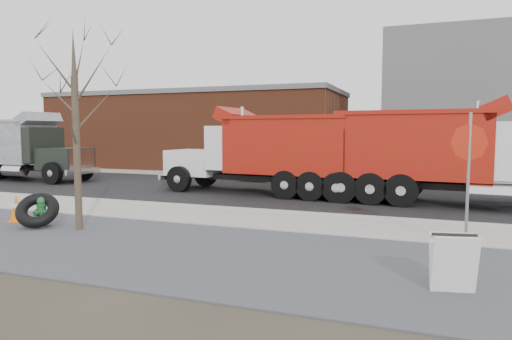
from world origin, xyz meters
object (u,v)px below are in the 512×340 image
at_px(fire_hydrant, 42,213).
at_px(dump_truck_grey, 19,146).
at_px(dump_truck_red_a, 448,152).
at_px(truck_tire, 38,210).
at_px(dump_truck_red_b, 267,151).
at_px(stop_sign, 469,158).
at_px(sandwich_board, 453,263).

xyz_separation_m(fire_hydrant, dump_truck_grey, (-10.43, 8.76, 1.40)).
height_order(fire_hydrant, dump_truck_red_a, dump_truck_red_a).
relative_size(truck_tire, dump_truck_red_b, 0.17).
distance_m(fire_hydrant, truck_tire, 0.20).
bearing_deg(dump_truck_grey, stop_sign, -18.20).
bearing_deg(sandwich_board, dump_truck_red_b, 111.76).
bearing_deg(dump_truck_red_b, truck_tire, 71.47).
bearing_deg(stop_sign, truck_tire, -171.38).
relative_size(stop_sign, dump_truck_grey, 0.39).
height_order(stop_sign, dump_truck_red_b, dump_truck_red_b).
bearing_deg(dump_truck_red_a, stop_sign, -84.62).
bearing_deg(fire_hydrant, dump_truck_red_b, 73.82).
xyz_separation_m(fire_hydrant, dump_truck_red_b, (3.65, 8.17, 1.41)).
relative_size(dump_truck_red_b, dump_truck_grey, 1.09).
xyz_separation_m(dump_truck_red_b, dump_truck_grey, (-14.08, 0.59, -0.01)).
relative_size(fire_hydrant, dump_truck_red_a, 0.09).
distance_m(fire_hydrant, dump_truck_grey, 13.69).
relative_size(stop_sign, sandwich_board, 3.14).
distance_m(truck_tire, sandwich_board, 10.28).
bearing_deg(dump_truck_grey, dump_truck_red_a, -1.63).
bearing_deg(stop_sign, fire_hydrant, -172.28).
bearing_deg(dump_truck_red_a, sandwich_board, -87.56).
xyz_separation_m(sandwich_board, dump_truck_red_b, (-6.55, 9.85, 1.29)).
bearing_deg(sandwich_board, dump_truck_grey, 141.30).
distance_m(truck_tire, dump_truck_red_a, 13.13).
distance_m(sandwich_board, dump_truck_red_b, 11.90).
height_order(truck_tire, dump_truck_grey, dump_truck_grey).
distance_m(sandwich_board, dump_truck_grey, 23.15).
bearing_deg(dump_truck_red_a, fire_hydrant, -139.65).
distance_m(fire_hydrant, stop_sign, 10.82).
bearing_deg(fire_hydrant, truck_tire, -72.47).
distance_m(stop_sign, dump_truck_grey, 22.32).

